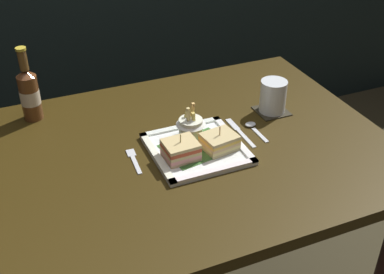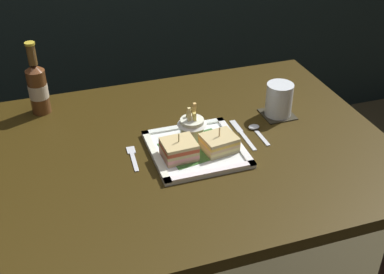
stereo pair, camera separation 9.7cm
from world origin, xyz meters
TOP-DOWN VIEW (x-y plane):
  - dining_table at (0.00, 0.00)m, footprint 1.19×0.91m
  - square_plate at (0.01, -0.03)m, footprint 0.26×0.26m
  - sandwich_half_left at (-0.05, -0.06)m, footprint 0.10×0.09m
  - sandwich_half_right at (0.08, -0.06)m, footprint 0.11×0.09m
  - fries_cup at (0.02, 0.03)m, footprint 0.09×0.09m
  - beer_bottle at (-0.39, 0.35)m, footprint 0.06×0.06m
  - drink_coaster at (0.33, 0.08)m, footprint 0.10×0.10m
  - water_glass at (0.33, 0.08)m, footprint 0.09×0.09m
  - fork at (-0.17, -0.01)m, footprint 0.03×0.12m
  - knife at (0.18, 0.01)m, footprint 0.02×0.18m
  - spoon at (0.23, 0.01)m, footprint 0.04×0.12m

SIDE VIEW (x-z plane):
  - dining_table at x=0.00m, z-range 0.26..1.01m
  - knife at x=0.18m, z-range 0.76..0.76m
  - fork at x=-0.17m, z-range 0.76..0.76m
  - drink_coaster at x=0.33m, z-range 0.76..0.76m
  - spoon at x=0.23m, z-range 0.76..0.77m
  - square_plate at x=0.01m, z-range 0.75..0.77m
  - sandwich_half_right at x=0.08m, z-range 0.75..0.83m
  - sandwich_half_left at x=-0.05m, z-range 0.75..0.83m
  - water_glass at x=0.33m, z-range 0.75..0.86m
  - fries_cup at x=0.02m, z-range 0.75..0.86m
  - beer_bottle at x=-0.39m, z-range 0.73..0.97m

